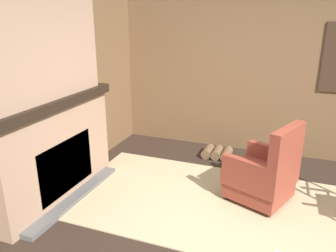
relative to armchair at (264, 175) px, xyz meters
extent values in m
plane|color=#2D2119|center=(-0.18, -0.79, -0.36)|extent=(14.00, 14.00, 0.00)
cube|color=brown|center=(-2.62, -0.79, 0.96)|extent=(0.06, 5.43, 2.63)
cube|color=brown|center=(-0.18, 1.65, 0.96)|extent=(5.43, 0.06, 2.63)
cube|color=#9E7A60|center=(-2.42, -0.79, 0.23)|extent=(0.34, 1.89, 1.17)
cube|color=black|center=(-2.29, -0.79, 0.09)|extent=(0.08, 0.98, 0.66)
cube|color=#565451|center=(-2.17, -0.79, -0.33)|extent=(0.16, 1.70, 0.06)
cube|color=black|center=(-2.42, -0.79, 0.87)|extent=(0.44, 1.99, 0.11)
cube|color=#9E7A60|center=(-2.42, -0.79, 1.59)|extent=(0.30, 1.66, 1.33)
cube|color=tan|center=(-0.41, -0.26, -0.35)|extent=(3.86, 1.95, 0.01)
cube|color=brown|center=(-0.05, 0.02, -0.18)|extent=(0.86, 0.85, 0.24)
cube|color=brown|center=(-0.05, 0.02, -0.03)|extent=(0.91, 0.90, 0.18)
cube|color=brown|center=(0.22, -0.09, 0.36)|extent=(0.37, 0.68, 0.60)
cube|color=brown|center=(-0.18, -0.25, 0.16)|extent=(0.62, 0.32, 0.20)
cube|color=brown|center=(0.04, 0.30, 0.16)|extent=(0.62, 0.32, 0.20)
cylinder|color=#332319|center=(-0.41, -0.13, -0.33)|extent=(0.07, 0.07, 0.06)
cylinder|color=#332319|center=(-0.21, 0.38, -0.33)|extent=(0.07, 0.07, 0.06)
cylinder|color=#332319|center=(0.11, -0.34, -0.33)|extent=(0.07, 0.07, 0.06)
cylinder|color=#332319|center=(0.31, 0.17, -0.33)|extent=(0.07, 0.07, 0.06)
cylinder|color=brown|center=(-0.97, 1.12, -0.28)|extent=(0.15, 0.34, 0.15)
cylinder|color=brown|center=(-0.81, 1.12, -0.28)|extent=(0.15, 0.34, 0.15)
cylinder|color=brown|center=(-0.66, 1.12, -0.28)|extent=(0.15, 0.34, 0.15)
ellipsoid|color=silver|center=(-2.46, -1.15, 0.97)|extent=(0.12, 0.12, 0.09)
cylinder|color=white|center=(-2.46, -1.15, 1.10)|extent=(0.06, 0.06, 0.17)
cube|color=black|center=(-2.46, -0.57, 0.99)|extent=(0.14, 0.25, 0.13)
cube|color=silver|center=(-2.39, -0.57, 1.00)|extent=(0.01, 0.04, 0.02)
camera|label=1|loc=(0.17, -3.74, 1.81)|focal=35.00mm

